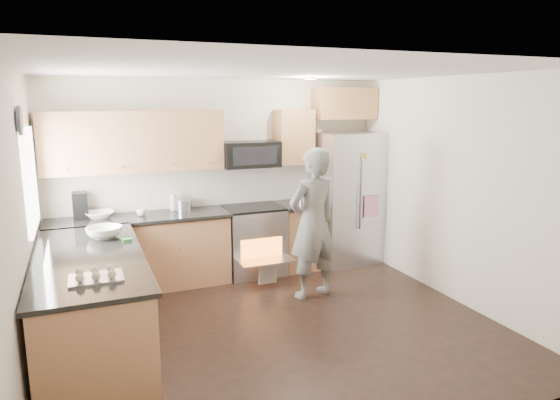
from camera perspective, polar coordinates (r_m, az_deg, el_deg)
name	(u,v)px	position (r m, az deg, el deg)	size (l,w,h in m)	color
ground	(275,328)	(5.35, -0.52, -14.43)	(4.50, 4.50, 0.00)	black
room_shell	(271,168)	(4.86, -1.03, 3.65)	(4.54, 4.04, 2.62)	silver
back_cabinet_run	(182,209)	(6.48, -11.10, -1.00)	(4.45, 0.64, 2.50)	#A16A40
peninsula	(92,302)	(5.08, -20.66, -10.89)	(0.96, 2.36, 1.04)	#A16A40
stove_range	(253,225)	(6.73, -3.06, -2.86)	(0.76, 0.97, 1.79)	#B7B7BC
refrigerator	(346,198)	(7.25, 7.56, 0.24)	(0.98, 0.80, 1.88)	#B7B7BC
person	(313,224)	(5.89, 3.77, -2.71)	(0.66, 0.43, 1.80)	slate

